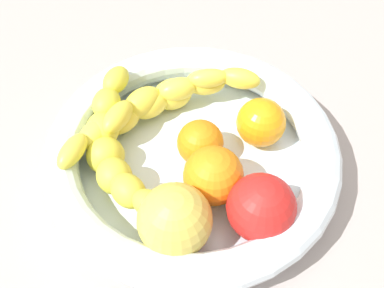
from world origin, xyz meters
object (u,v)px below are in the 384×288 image
Objects in this scene: fruit_bowl at (192,153)px; banana_draped_right at (114,147)px; banana_arching_top at (139,111)px; orange_mid_right at (201,145)px; orange_front at (210,177)px; tomato_red at (261,208)px; apple_yellow at (175,220)px; banana_draped_left at (176,94)px; orange_mid_left at (261,122)px.

fruit_bowl is 1.47× the size of banana_draped_right.
banana_arching_top is 4.43× the size of orange_mid_right.
tomato_red is (-5.63, -2.61, 0.28)cm from orange_front.
tomato_red is (-2.53, -8.18, -0.21)cm from apple_yellow.
banana_draped_left is 10.64cm from banana_draped_right.
orange_front is 0.87× the size of apple_yellow.
banana_arching_top is (-0.66, 5.14, 0.08)cm from banana_draped_left.
banana_draped_right is 3.25× the size of tomato_red.
orange_front reaches higher than banana_draped_left.
fruit_bowl is at bearing -36.67° from apple_yellow.
banana_arching_top is at bearing 30.52° from orange_mid_right.
fruit_bowl is 8.19cm from banana_draped_left.
banana_draped_left is 0.90× the size of banana_arching_top.
orange_front is 0.92× the size of tomato_red.
orange_front is 6.40cm from apple_yellow.
orange_front is (-8.21, -7.51, -0.02)cm from banana_draped_right.
banana_draped_right and orange_mid_left have the same top height.
fruit_bowl is 4.77× the size of tomato_red.
orange_front is (-12.03, -3.01, 0.16)cm from banana_arching_top.
banana_arching_top is 3.17× the size of apple_yellow.
apple_yellow reaches higher than tomato_red.
orange_front is at bearing -165.95° from banana_arching_top.
orange_mid_left is at bearing -94.79° from fruit_bowl.
tomato_red is (-10.49, -2.26, 2.16)cm from fruit_bowl.
orange_mid_left is (4.15, -8.90, -0.32)cm from orange_front.
banana_draped_left is at bearing -5.27° from orange_mid_right.
apple_yellow is at bearing 137.80° from orange_mid_right.
banana_draped_right is 3.07× the size of apple_yellow.
banana_draped_left is 3.66× the size of orange_mid_left.
fruit_bowl is 5.78× the size of orange_mid_left.
orange_mid_left reaches higher than banana_arching_top.
orange_mid_left is at bearing -65.02° from orange_front.
banana_draped_left is 5.18cm from banana_arching_top.
orange_mid_left is 16.21cm from apple_yellow.
orange_mid_right is (4.58, -1.38, -0.56)cm from orange_front.
banana_arching_top is at bearing -49.68° from banana_draped_right.
fruit_bowl is 1.42× the size of banana_arching_top.
orange_front is 1.11× the size of orange_mid_left.
orange_mid_left is 7.53cm from orange_mid_right.
banana_arching_top is 18.53cm from tomato_red.
banana_arching_top reaches higher than orange_mid_right.
banana_draped_right is 4.29× the size of orange_mid_right.
banana_draped_right reaches higher than fruit_bowl.
orange_mid_right is (-8.11, 0.75, -0.32)cm from banana_draped_left.
banana_arching_top is 15.36cm from apple_yellow.
tomato_red is at bearing 147.23° from orange_mid_left.
orange_mid_right reaches higher than fruit_bowl.
orange_mid_right is at bearing -149.48° from banana_arching_top.
apple_yellow is (-7.24, 14.47, 0.81)cm from orange_mid_left.
apple_yellow is (-15.13, 2.57, 0.65)cm from banana_arching_top.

